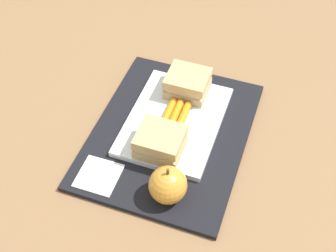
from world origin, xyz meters
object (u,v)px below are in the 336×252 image
(sandwich_half_left, at_px, (188,83))
(carrot_sticks_bundle, at_px, (175,116))
(food_tray, at_px, (175,121))
(sandwich_half_right, at_px, (160,142))
(paper_napkin, at_px, (99,176))
(apple, at_px, (168,185))

(sandwich_half_left, bearing_deg, carrot_sticks_bundle, 0.04)
(food_tray, bearing_deg, sandwich_half_right, 0.00)
(food_tray, height_order, paper_napkin, food_tray)
(food_tray, xyz_separation_m, sandwich_half_right, (0.08, 0.00, 0.03))
(sandwich_half_right, distance_m, paper_napkin, 0.12)
(sandwich_half_left, height_order, paper_napkin, sandwich_half_left)
(sandwich_half_right, bearing_deg, food_tray, 180.00)
(sandwich_half_right, height_order, carrot_sticks_bundle, sandwich_half_right)
(carrot_sticks_bundle, bearing_deg, food_tray, -12.57)
(carrot_sticks_bundle, bearing_deg, sandwich_half_left, -179.96)
(sandwich_half_left, height_order, carrot_sticks_bundle, sandwich_half_left)
(food_tray, distance_m, carrot_sticks_bundle, 0.01)
(sandwich_half_right, xyz_separation_m, apple, (0.08, 0.04, -0.00))
(sandwich_half_left, height_order, apple, apple)
(carrot_sticks_bundle, height_order, paper_napkin, carrot_sticks_bundle)
(sandwich_half_left, distance_m, carrot_sticks_bundle, 0.08)
(apple, bearing_deg, sandwich_half_left, -169.86)
(carrot_sticks_bundle, bearing_deg, apple, 14.93)
(food_tray, height_order, apple, apple)
(apple, bearing_deg, carrot_sticks_bundle, -165.07)
(sandwich_half_left, distance_m, sandwich_half_right, 0.16)
(sandwich_half_left, xyz_separation_m, carrot_sticks_bundle, (0.08, 0.00, -0.01))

